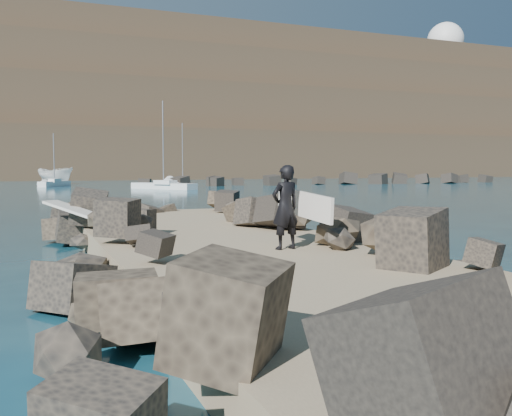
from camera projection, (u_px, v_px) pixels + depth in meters
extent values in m
plane|color=#0F384C|center=(240.00, 270.00, 13.20)|extent=(800.00, 800.00, 0.00)
cube|color=#8C7759|center=(275.00, 271.00, 11.33)|extent=(6.00, 26.00, 0.60)
cube|color=#262321|center=(123.00, 267.00, 10.68)|extent=(2.60, 22.00, 1.00)
cube|color=black|center=(383.00, 250.00, 12.88)|extent=(2.60, 22.00, 1.00)
cube|color=black|center=(338.00, 180.00, 77.16)|extent=(52.00, 4.00, 1.20)
cube|color=#2D4919|center=(76.00, 119.00, 163.47)|extent=(360.00, 140.00, 32.00)
cube|color=silver|center=(78.00, 215.00, 15.85)|extent=(1.82, 2.04, 0.07)
imported|color=white|center=(56.00, 175.00, 79.58)|extent=(5.77, 6.08, 2.35)
imported|color=black|center=(285.00, 207.00, 12.24)|extent=(0.73, 0.54, 1.82)
cube|color=white|center=(304.00, 204.00, 12.41)|extent=(0.22, 2.25, 0.71)
cylinder|color=silver|center=(445.00, 69.00, 193.68)|extent=(8.08, 8.08, 7.07)
sphere|color=white|center=(445.00, 41.00, 192.99)|extent=(12.12, 12.12, 12.12)
cube|color=white|center=(183.00, 182.00, 81.24)|extent=(3.64, 7.41, 0.80)
cylinder|color=gray|center=(182.00, 151.00, 80.93)|extent=(0.12, 0.12, 7.98)
cube|color=white|center=(184.00, 178.00, 80.44)|extent=(1.70, 2.28, 0.44)
cube|color=white|center=(164.00, 187.00, 61.12)|extent=(5.97, 7.58, 0.80)
cylinder|color=gray|center=(163.00, 142.00, 60.78)|extent=(0.12, 0.12, 8.78)
cube|color=white|center=(165.00, 182.00, 60.36)|extent=(2.32, 2.57, 0.44)
cube|color=white|center=(55.00, 185.00, 68.87)|extent=(4.03, 4.97, 0.80)
cylinder|color=gray|center=(54.00, 158.00, 68.64)|extent=(0.12, 0.12, 5.81)
cube|color=white|center=(55.00, 180.00, 68.36)|extent=(1.55, 1.69, 0.44)
cube|color=white|center=(36.00, 57.00, 163.02)|extent=(8.00, 6.00, 3.50)
cube|color=white|center=(170.00, 55.00, 160.57)|extent=(12.00, 7.00, 4.00)
cube|color=white|center=(267.00, 71.00, 184.93)|extent=(6.00, 6.00, 3.00)
cube|color=white|center=(353.00, 62.00, 173.97)|extent=(5.00, 5.00, 5.00)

